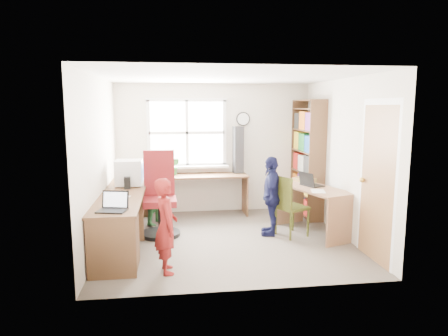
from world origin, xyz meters
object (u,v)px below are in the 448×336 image
right_desk (314,200)px  wooden_chair (289,204)px  swivel_chair (160,199)px  person_navy (271,196)px  cd_tower (238,150)px  laptop_right (310,183)px  person_red (166,226)px  person_green (161,188)px  bookshelf (307,161)px  crt_monitor (129,173)px  potted_plant (175,166)px  laptop_left (113,206)px  l_desk (135,218)px

right_desk → wooden_chair: 0.45m
swivel_chair → person_navy: (1.71, -0.25, 0.06)m
cd_tower → laptop_right: bearing=-64.3°
person_navy → person_red: bearing=-39.0°
cd_tower → person_green: bearing=-169.0°
right_desk → cd_tower: 1.83m
cd_tower → bookshelf: bearing=-26.7°
wooden_chair → crt_monitor: bearing=143.7°
bookshelf → crt_monitor: (-3.11, -0.61, -0.05)m
swivel_chair → potted_plant: (0.24, 1.08, 0.35)m
swivel_chair → cd_tower: size_ratio=1.50×
cd_tower → potted_plant: bearing=172.0°
laptop_right → person_navy: person_navy is taller
laptop_left → cd_tower: cd_tower is taller
laptop_right → person_green: size_ratio=0.34×
right_desk → cd_tower: bearing=105.0°
wooden_chair → cd_tower: bearing=85.8°
bookshelf → swivel_chair: bearing=-163.4°
wooden_chair → laptop_right: size_ratio=2.27×
wooden_chair → bookshelf: bearing=35.9°
l_desk → cd_tower: (1.74, 1.82, 0.73)m
swivel_chair → laptop_left: size_ratio=3.41×
crt_monitor → person_navy: 2.25m
laptop_right → cd_tower: bearing=13.7°
person_green → person_navy: (1.70, -0.82, 0.00)m
crt_monitor → cd_tower: bearing=26.7°
right_desk → potted_plant: potted_plant is taller
cd_tower → wooden_chair: bearing=-81.1°
right_desk → bookshelf: bookshelf is taller
bookshelf → crt_monitor: 3.17m
person_green → swivel_chair: bearing=-148.9°
swivel_chair → crt_monitor: swivel_chair is taller
laptop_right → wooden_chair: bearing=96.4°
swivel_chair → potted_plant: size_ratio=4.18×
bookshelf → laptop_right: bearing=-106.4°
right_desk → person_navy: (-0.68, 0.03, 0.08)m
wooden_chair → laptop_right: laptop_right is taller
right_desk → swivel_chair: (-2.39, 0.28, 0.03)m
l_desk → person_navy: size_ratio=2.40×
bookshelf → laptop_left: bearing=-145.8°
swivel_chair → laptop_left: 1.46m
right_desk → laptop_left: 3.10m
bookshelf → swivel_chair: 2.79m
swivel_chair → person_green: 0.58m
l_desk → swivel_chair: bearing=64.9°
cd_tower → laptop_left: bearing=-138.4°
right_desk → bookshelf: (0.24, 1.06, 0.47)m
l_desk → potted_plant: (0.56, 1.77, 0.45)m
laptop_left → laptop_right: (2.87, 1.20, -0.02)m
cd_tower → person_navy: cd_tower is taller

